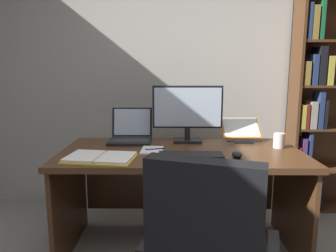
{
  "coord_description": "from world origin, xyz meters",
  "views": [
    {
      "loc": [
        -0.21,
        -0.96,
        1.31
      ],
      "look_at": [
        -0.23,
        1.13,
        0.94
      ],
      "focal_mm": 33.4,
      "sensor_mm": 36.0,
      "label": 1
    }
  ],
  "objects_px": {
    "desk": "(180,174)",
    "monitor": "(188,113)",
    "laptop": "(131,135)",
    "notepad": "(152,150)",
    "coffee_mug": "(279,140)",
    "reading_stand_with_book": "(241,130)",
    "computer_mouse": "(237,154)",
    "bookshelf": "(325,111)",
    "pen": "(155,149)",
    "open_binder": "(100,157)",
    "keyboard": "(191,156)"
  },
  "relations": [
    {
      "from": "reading_stand_with_book",
      "to": "laptop",
      "type": "bearing_deg",
      "value": -176.3
    },
    {
      "from": "pen",
      "to": "coffee_mug",
      "type": "bearing_deg",
      "value": 6.3
    },
    {
      "from": "desk",
      "to": "monitor",
      "type": "bearing_deg",
      "value": 73.88
    },
    {
      "from": "laptop",
      "to": "reading_stand_with_book",
      "type": "bearing_deg",
      "value": 3.7
    },
    {
      "from": "open_binder",
      "to": "keyboard",
      "type": "bearing_deg",
      "value": 12.48
    },
    {
      "from": "coffee_mug",
      "to": "bookshelf",
      "type": "bearing_deg",
      "value": 45.32
    },
    {
      "from": "reading_stand_with_book",
      "to": "notepad",
      "type": "bearing_deg",
      "value": -153.01
    },
    {
      "from": "laptop",
      "to": "notepad",
      "type": "distance_m",
      "value": 0.36
    },
    {
      "from": "desk",
      "to": "computer_mouse",
      "type": "distance_m",
      "value": 0.49
    },
    {
      "from": "notepad",
      "to": "laptop",
      "type": "bearing_deg",
      "value": 122.07
    },
    {
      "from": "monitor",
      "to": "laptop",
      "type": "height_order",
      "value": "monitor"
    },
    {
      "from": "bookshelf",
      "to": "coffee_mug",
      "type": "distance_m",
      "value": 0.92
    },
    {
      "from": "coffee_mug",
      "to": "pen",
      "type": "bearing_deg",
      "value": -173.7
    },
    {
      "from": "monitor",
      "to": "open_binder",
      "type": "height_order",
      "value": "monitor"
    },
    {
      "from": "laptop",
      "to": "notepad",
      "type": "bearing_deg",
      "value": -57.93
    },
    {
      "from": "monitor",
      "to": "coffee_mug",
      "type": "distance_m",
      "value": 0.71
    },
    {
      "from": "open_binder",
      "to": "coffee_mug",
      "type": "xyz_separation_m",
      "value": [
        1.24,
        0.31,
        0.04
      ]
    },
    {
      "from": "bookshelf",
      "to": "open_binder",
      "type": "bearing_deg",
      "value": -152.94
    },
    {
      "from": "reading_stand_with_book",
      "to": "notepad",
      "type": "height_order",
      "value": "reading_stand_with_book"
    },
    {
      "from": "laptop",
      "to": "computer_mouse",
      "type": "height_order",
      "value": "laptop"
    },
    {
      "from": "bookshelf",
      "to": "monitor",
      "type": "distance_m",
      "value": 1.37
    },
    {
      "from": "desk",
      "to": "computer_mouse",
      "type": "bearing_deg",
      "value": -35.79
    },
    {
      "from": "bookshelf",
      "to": "coffee_mug",
      "type": "relative_size",
      "value": 18.07
    },
    {
      "from": "open_binder",
      "to": "laptop",
      "type": "bearing_deg",
      "value": 83.37
    },
    {
      "from": "desk",
      "to": "notepad",
      "type": "xyz_separation_m",
      "value": [
        -0.2,
        -0.09,
        0.21
      ]
    },
    {
      "from": "monitor",
      "to": "reading_stand_with_book",
      "type": "relative_size",
      "value": 1.81
    },
    {
      "from": "desk",
      "to": "open_binder",
      "type": "height_order",
      "value": "open_binder"
    },
    {
      "from": "desk",
      "to": "monitor",
      "type": "xyz_separation_m",
      "value": [
        0.06,
        0.2,
        0.43
      ]
    },
    {
      "from": "bookshelf",
      "to": "pen",
      "type": "bearing_deg",
      "value": -154.19
    },
    {
      "from": "monitor",
      "to": "computer_mouse",
      "type": "bearing_deg",
      "value": -56.8
    },
    {
      "from": "keyboard",
      "to": "computer_mouse",
      "type": "relative_size",
      "value": 4.04
    },
    {
      "from": "open_binder",
      "to": "pen",
      "type": "xyz_separation_m",
      "value": [
        0.34,
        0.21,
        0.0
      ]
    },
    {
      "from": "laptop",
      "to": "computer_mouse",
      "type": "relative_size",
      "value": 3.15
    },
    {
      "from": "keyboard",
      "to": "notepad",
      "type": "height_order",
      "value": "keyboard"
    },
    {
      "from": "desk",
      "to": "reading_stand_with_book",
      "type": "height_order",
      "value": "reading_stand_with_book"
    },
    {
      "from": "open_binder",
      "to": "desk",
      "type": "bearing_deg",
      "value": 38.11
    },
    {
      "from": "reading_stand_with_book",
      "to": "keyboard",
      "type": "bearing_deg",
      "value": -130.1
    },
    {
      "from": "keyboard",
      "to": "pen",
      "type": "bearing_deg",
      "value": 145.85
    },
    {
      "from": "notepad",
      "to": "pen",
      "type": "distance_m",
      "value": 0.02
    },
    {
      "from": "bookshelf",
      "to": "monitor",
      "type": "height_order",
      "value": "bookshelf"
    },
    {
      "from": "notepad",
      "to": "coffee_mug",
      "type": "relative_size",
      "value": 1.94
    },
    {
      "from": "bookshelf",
      "to": "open_binder",
      "type": "distance_m",
      "value": 2.12
    },
    {
      "from": "monitor",
      "to": "open_binder",
      "type": "distance_m",
      "value": 0.8
    },
    {
      "from": "desk",
      "to": "laptop",
      "type": "xyz_separation_m",
      "value": [
        -0.39,
        0.21,
        0.26
      ]
    },
    {
      "from": "desk",
      "to": "reading_stand_with_book",
      "type": "bearing_deg",
      "value": 27.91
    },
    {
      "from": "bookshelf",
      "to": "notepad",
      "type": "distance_m",
      "value": 1.74
    },
    {
      "from": "reading_stand_with_book",
      "to": "desk",
      "type": "bearing_deg",
      "value": -152.09
    },
    {
      "from": "desk",
      "to": "pen",
      "type": "bearing_deg",
      "value": -153.02
    },
    {
      "from": "reading_stand_with_book",
      "to": "notepad",
      "type": "distance_m",
      "value": 0.79
    },
    {
      "from": "desk",
      "to": "open_binder",
      "type": "bearing_deg",
      "value": -149.44
    }
  ]
}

